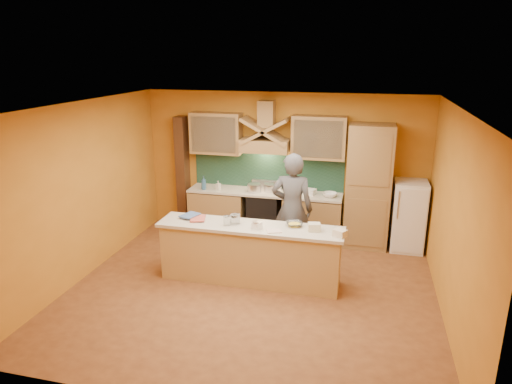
% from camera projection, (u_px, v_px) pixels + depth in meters
% --- Properties ---
extents(floor, '(5.50, 5.00, 0.01)m').
position_uv_depth(floor, '(252.00, 290.00, 7.02)').
color(floor, brown).
rests_on(floor, ground).
extents(ceiling, '(5.50, 5.00, 0.01)m').
position_uv_depth(ceiling, '(251.00, 107.00, 6.20)').
color(ceiling, white).
rests_on(ceiling, wall_back).
extents(wall_back, '(5.50, 0.02, 2.80)m').
position_uv_depth(wall_back, '(283.00, 165.00, 8.93)').
color(wall_back, orange).
rests_on(wall_back, floor).
extents(wall_front, '(5.50, 0.02, 2.80)m').
position_uv_depth(wall_front, '(185.00, 286.00, 4.28)').
color(wall_front, orange).
rests_on(wall_front, floor).
extents(wall_left, '(0.02, 5.00, 2.80)m').
position_uv_depth(wall_left, '(84.00, 191.00, 7.23)').
color(wall_left, orange).
rests_on(wall_left, floor).
extents(wall_right, '(0.02, 5.00, 2.80)m').
position_uv_depth(wall_right, '(454.00, 220.00, 5.98)').
color(wall_right, orange).
rests_on(wall_right, floor).
extents(base_cabinet_left, '(1.10, 0.60, 0.86)m').
position_uv_depth(base_cabinet_left, '(219.00, 211.00, 9.22)').
color(base_cabinet_left, '#9F7B49').
rests_on(base_cabinet_left, floor).
extents(base_cabinet_right, '(1.10, 0.60, 0.86)m').
position_uv_depth(base_cabinet_right, '(312.00, 219.00, 8.78)').
color(base_cabinet_right, '#9F7B49').
rests_on(base_cabinet_right, floor).
extents(counter_top, '(3.00, 0.62, 0.04)m').
position_uv_depth(counter_top, '(264.00, 192.00, 8.86)').
color(counter_top, beige).
rests_on(counter_top, base_cabinet_left).
extents(stove, '(0.60, 0.58, 0.90)m').
position_uv_depth(stove, '(264.00, 214.00, 9.00)').
color(stove, black).
rests_on(stove, floor).
extents(backsplash, '(3.00, 0.03, 0.70)m').
position_uv_depth(backsplash, '(268.00, 171.00, 9.03)').
color(backsplash, '#1A392C').
rests_on(backsplash, wall_back).
extents(range_hood, '(0.92, 0.50, 0.24)m').
position_uv_depth(range_hood, '(265.00, 145.00, 8.64)').
color(range_hood, '#9F7B49').
rests_on(range_hood, wall_back).
extents(hood_chimney, '(0.30, 0.30, 0.50)m').
position_uv_depth(hood_chimney, '(267.00, 114.00, 8.57)').
color(hood_chimney, '#9F7B49').
rests_on(hood_chimney, wall_back).
extents(upper_cabinet_left, '(1.00, 0.35, 0.80)m').
position_uv_depth(upper_cabinet_left, '(216.00, 133.00, 8.89)').
color(upper_cabinet_left, '#9F7B49').
rests_on(upper_cabinet_left, wall_back).
extents(upper_cabinet_right, '(1.00, 0.35, 0.80)m').
position_uv_depth(upper_cabinet_right, '(319.00, 137.00, 8.43)').
color(upper_cabinet_right, '#9F7B49').
rests_on(upper_cabinet_right, wall_back).
extents(pantry_column, '(0.80, 0.60, 2.30)m').
position_uv_depth(pantry_column, '(368.00, 187.00, 8.35)').
color(pantry_column, '#9F7B49').
rests_on(pantry_column, floor).
extents(fridge, '(0.58, 0.60, 1.30)m').
position_uv_depth(fridge, '(408.00, 216.00, 8.32)').
color(fridge, white).
rests_on(fridge, floor).
extents(trim_column_left, '(0.20, 0.30, 2.30)m').
position_uv_depth(trim_column_left, '(183.00, 173.00, 9.33)').
color(trim_column_left, '#472816').
rests_on(trim_column_left, floor).
extents(island_body, '(2.80, 0.55, 0.88)m').
position_uv_depth(island_body, '(250.00, 255.00, 7.19)').
color(island_body, tan).
rests_on(island_body, floor).
extents(island_top, '(2.90, 0.62, 0.05)m').
position_uv_depth(island_top, '(250.00, 227.00, 7.05)').
color(island_top, beige).
rests_on(island_top, island_body).
extents(person, '(0.71, 0.47, 1.94)m').
position_uv_depth(person, '(292.00, 209.00, 7.69)').
color(person, '#4C4C51').
rests_on(person, floor).
extents(pot_large, '(0.31, 0.31, 0.15)m').
position_uv_depth(pot_large, '(254.00, 189.00, 8.84)').
color(pot_large, silver).
rests_on(pot_large, stove).
extents(pot_small, '(0.26, 0.26, 0.14)m').
position_uv_depth(pot_small, '(269.00, 189.00, 8.86)').
color(pot_small, silver).
rests_on(pot_small, stove).
extents(soap_bottle_a, '(0.10, 0.10, 0.17)m').
position_uv_depth(soap_bottle_a, '(218.00, 185.00, 8.97)').
color(soap_bottle_a, beige).
rests_on(soap_bottle_a, counter_top).
extents(soap_bottle_b, '(0.14, 0.14, 0.27)m').
position_uv_depth(soap_bottle_b, '(204.00, 183.00, 8.95)').
color(soap_bottle_b, '#305C84').
rests_on(soap_bottle_b, counter_top).
extents(bowl_back, '(0.28, 0.28, 0.08)m').
position_uv_depth(bowl_back, '(330.00, 195.00, 8.51)').
color(bowl_back, white).
rests_on(bowl_back, counter_top).
extents(dish_rack, '(0.32, 0.28, 0.10)m').
position_uv_depth(dish_rack, '(308.00, 192.00, 8.68)').
color(dish_rack, white).
rests_on(dish_rack, counter_top).
extents(book_lower, '(0.31, 0.36, 0.03)m').
position_uv_depth(book_lower, '(191.00, 219.00, 7.29)').
color(book_lower, '#C15245').
rests_on(book_lower, island_top).
extents(book_upper, '(0.32, 0.37, 0.02)m').
position_uv_depth(book_upper, '(185.00, 214.00, 7.44)').
color(book_upper, '#445F97').
rests_on(book_upper, island_top).
extents(jar_large, '(0.16, 0.16, 0.15)m').
position_uv_depth(jar_large, '(235.00, 219.00, 7.09)').
color(jar_large, silver).
rests_on(jar_large, island_top).
extents(jar_small, '(0.13, 0.13, 0.15)m').
position_uv_depth(jar_small, '(227.00, 221.00, 7.03)').
color(jar_small, silver).
rests_on(jar_small, island_top).
extents(kitchen_scale, '(0.16, 0.16, 0.10)m').
position_uv_depth(kitchen_scale, '(257.00, 226.00, 6.89)').
color(kitchen_scale, white).
rests_on(kitchen_scale, island_top).
extents(mixing_bowl, '(0.31, 0.31, 0.06)m').
position_uv_depth(mixing_bowl, '(294.00, 224.00, 7.01)').
color(mixing_bowl, silver).
rests_on(mixing_bowl, island_top).
extents(cloth, '(0.26, 0.23, 0.01)m').
position_uv_depth(cloth, '(274.00, 231.00, 6.81)').
color(cloth, beige).
rests_on(cloth, island_top).
extents(grocery_bag_a, '(0.21, 0.18, 0.12)m').
position_uv_depth(grocery_bag_a, '(314.00, 227.00, 6.82)').
color(grocery_bag_a, beige).
rests_on(grocery_bag_a, island_top).
extents(grocery_bag_b, '(0.22, 0.21, 0.11)m').
position_uv_depth(grocery_bag_b, '(340.00, 233.00, 6.60)').
color(grocery_bag_b, beige).
rests_on(grocery_bag_b, island_top).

